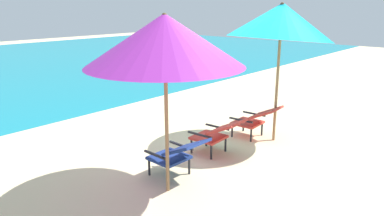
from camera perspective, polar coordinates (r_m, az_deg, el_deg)
ground_plane at (r=9.25m, az=-17.01°, el=-0.44°), size 40.00×40.00×0.00m
lounge_chair_left at (r=5.33m, az=-2.37°, el=-7.13°), size 0.56×0.89×0.68m
lounge_chair_center at (r=6.17m, az=4.00°, el=-3.91°), size 0.58×0.90×0.68m
lounge_chair_right at (r=7.03m, az=10.04°, el=-1.61°), size 0.59×0.90×0.68m
beach_umbrella_left at (r=4.56m, az=-4.31°, el=10.64°), size 2.84×2.85×2.41m
beach_umbrella_right at (r=6.69m, az=13.94°, el=13.19°), size 2.16×2.12×2.64m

